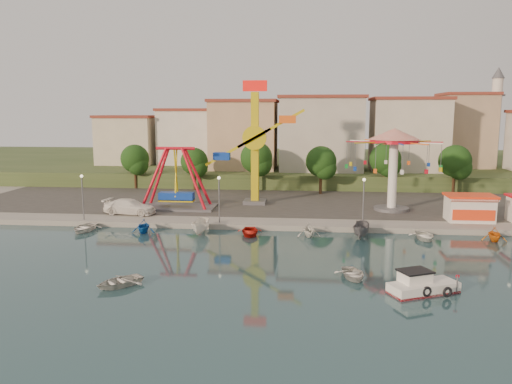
# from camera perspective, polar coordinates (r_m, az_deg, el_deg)

# --- Properties ---
(ground) EXTENTS (200.00, 200.00, 0.00)m
(ground) POSITION_cam_1_polar(r_m,az_deg,el_deg) (43.61, 3.38, -8.19)
(ground) COLOR #15313A
(ground) RESTS_ON ground
(quay_deck) EXTENTS (200.00, 100.00, 0.60)m
(quay_deck) POSITION_cam_1_polar(r_m,az_deg,el_deg) (104.40, 4.72, 2.11)
(quay_deck) COLOR #9E998E
(quay_deck) RESTS_ON ground
(asphalt_pad) EXTENTS (90.00, 28.00, 0.01)m
(asphalt_pad) POSITION_cam_1_polar(r_m,az_deg,el_deg) (72.69, 4.32, -0.70)
(asphalt_pad) COLOR #4C4944
(asphalt_pad) RESTS_ON quay_deck
(hill_terrace) EXTENTS (200.00, 60.00, 3.00)m
(hill_terrace) POSITION_cam_1_polar(r_m,az_deg,el_deg) (109.23, 4.77, 3.05)
(hill_terrace) COLOR #384C26
(hill_terrace) RESTS_ON ground
(pirate_ship_ride) EXTENTS (10.00, 5.00, 8.00)m
(pirate_ship_ride) POSITION_cam_1_polar(r_m,az_deg,el_deg) (65.12, -9.11, 1.43)
(pirate_ship_ride) COLOR #59595E
(pirate_ship_ride) RESTS_ON quay_deck
(kamikaze_tower) EXTENTS (8.90, 3.10, 16.50)m
(kamikaze_tower) POSITION_cam_1_polar(r_m,az_deg,el_deg) (66.96, 0.25, 5.15)
(kamikaze_tower) COLOR #59595E
(kamikaze_tower) RESTS_ON quay_deck
(wave_swinger) EXTENTS (11.60, 11.60, 10.40)m
(wave_swinger) POSITION_cam_1_polar(r_m,az_deg,el_deg) (64.86, 15.47, 4.57)
(wave_swinger) COLOR #59595E
(wave_swinger) RESTS_ON quay_deck
(booth_left) EXTENTS (5.40, 3.78, 3.08)m
(booth_left) POSITION_cam_1_polar(r_m,az_deg,el_deg) (62.04, 23.22, -1.66)
(booth_left) COLOR white
(booth_left) RESTS_ON quay_deck
(lamp_post_0) EXTENTS (0.14, 0.14, 5.00)m
(lamp_post_0) POSITION_cam_1_polar(r_m,az_deg,el_deg) (61.08, -19.18, -0.69)
(lamp_post_0) COLOR #59595E
(lamp_post_0) RESTS_ON quay_deck
(lamp_post_1) EXTENTS (0.14, 0.14, 5.00)m
(lamp_post_1) POSITION_cam_1_polar(r_m,az_deg,el_deg) (56.31, -4.22, -1.00)
(lamp_post_1) COLOR #59595E
(lamp_post_1) RESTS_ON quay_deck
(lamp_post_2) EXTENTS (0.14, 0.14, 5.00)m
(lamp_post_2) POSITION_cam_1_polar(r_m,az_deg,el_deg) (55.88, 12.17, -1.26)
(lamp_post_2) COLOR #59595E
(lamp_post_2) RESTS_ON quay_deck
(tree_0) EXTENTS (4.60, 4.60, 7.19)m
(tree_0) POSITION_cam_1_polar(r_m,az_deg,el_deg) (83.61, -13.68, 3.71)
(tree_0) COLOR #382314
(tree_0) RESTS_ON quay_deck
(tree_1) EXTENTS (4.35, 4.35, 6.80)m
(tree_1) POSITION_cam_1_polar(r_m,az_deg,el_deg) (80.18, -7.07, 3.48)
(tree_1) COLOR #382314
(tree_1) RESTS_ON quay_deck
(tree_2) EXTENTS (5.02, 5.02, 7.85)m
(tree_2) POSITION_cam_1_polar(r_m,az_deg,el_deg) (78.11, 0.05, 3.93)
(tree_2) COLOR #382314
(tree_2) RESTS_ON quay_deck
(tree_3) EXTENTS (4.68, 4.68, 7.32)m
(tree_3) POSITION_cam_1_polar(r_m,az_deg,el_deg) (76.38, 7.44, 3.47)
(tree_3) COLOR #382314
(tree_3) RESTS_ON quay_deck
(tree_4) EXTENTS (4.86, 4.86, 7.60)m
(tree_4) POSITION_cam_1_polar(r_m,az_deg,el_deg) (80.28, 14.54, 3.66)
(tree_4) COLOR #382314
(tree_4) RESTS_ON quay_deck
(tree_5) EXTENTS (4.83, 4.83, 7.54)m
(tree_5) POSITION_cam_1_polar(r_m,az_deg,el_deg) (80.69, 21.78, 3.30)
(tree_5) COLOR #382314
(tree_5) RESTS_ON quay_deck
(building_0) EXTENTS (9.26, 9.53, 11.87)m
(building_0) POSITION_cam_1_polar(r_m,az_deg,el_deg) (94.45, -16.19, 6.31)
(building_0) COLOR beige
(building_0) RESTS_ON hill_terrace
(building_1) EXTENTS (12.33, 9.01, 8.63)m
(building_1) POSITION_cam_1_polar(r_m,az_deg,el_deg) (95.93, -8.23, 5.64)
(building_1) COLOR silver
(building_1) RESTS_ON hill_terrace
(building_2) EXTENTS (11.95, 9.28, 11.23)m
(building_2) POSITION_cam_1_polar(r_m,az_deg,el_deg) (94.18, -0.33, 6.46)
(building_2) COLOR tan
(building_2) RESTS_ON hill_terrace
(building_3) EXTENTS (12.59, 10.50, 9.20)m
(building_3) POSITION_cam_1_polar(r_m,az_deg,el_deg) (90.67, 8.21, 5.62)
(building_3) COLOR beige
(building_3) RESTS_ON hill_terrace
(building_4) EXTENTS (10.75, 9.23, 9.24)m
(building_4) POSITION_cam_1_polar(r_m,az_deg,el_deg) (95.60, 16.24, 5.54)
(building_4) COLOR beige
(building_4) RESTS_ON hill_terrace
(building_5) EXTENTS (12.77, 10.96, 11.21)m
(building_5) POSITION_cam_1_polar(r_m,az_deg,el_deg) (97.09, 24.24, 5.74)
(building_5) COLOR tan
(building_5) RESTS_ON hill_terrace
(minaret) EXTENTS (2.80, 2.80, 18.00)m
(minaret) POSITION_cam_1_polar(r_m,az_deg,el_deg) (101.65, 25.69, 7.99)
(minaret) COLOR silver
(minaret) RESTS_ON hill_terrace
(cabin_motorboat) EXTENTS (5.44, 3.92, 1.80)m
(cabin_motorboat) POSITION_cam_1_polar(r_m,az_deg,el_deg) (38.68, 18.39, -10.19)
(cabin_motorboat) COLOR white
(cabin_motorboat) RESTS_ON ground
(rowboat_a) EXTENTS (3.07, 3.81, 0.70)m
(rowboat_a) POSITION_cam_1_polar(r_m,az_deg,el_deg) (40.56, 11.00, -9.17)
(rowboat_a) COLOR silver
(rowboat_a) RESTS_ON ground
(rowboat_b) EXTENTS (4.35, 4.43, 0.75)m
(rowboat_b) POSITION_cam_1_polar(r_m,az_deg,el_deg) (39.47, -15.37, -9.82)
(rowboat_b) COLOR beige
(rowboat_b) RESTS_ON ground
(van) EXTENTS (6.65, 3.33, 1.86)m
(van) POSITION_cam_1_polar(r_m,az_deg,el_deg) (62.95, -14.22, -1.64)
(van) COLOR white
(van) RESTS_ON quay_deck
(moored_boat_0) EXTENTS (3.18, 4.21, 0.82)m
(moored_boat_0) POSITION_cam_1_polar(r_m,az_deg,el_deg) (58.13, -19.04, -3.87)
(moored_boat_0) COLOR silver
(moored_boat_0) RESTS_ON ground
(moored_boat_1) EXTENTS (2.72, 3.08, 1.52)m
(moored_boat_1) POSITION_cam_1_polar(r_m,az_deg,el_deg) (55.61, -12.74, -3.79)
(moored_boat_1) COLOR #1455B0
(moored_boat_1) RESTS_ON ground
(moored_boat_2) EXTENTS (1.77, 4.23, 1.61)m
(moored_boat_2) POSITION_cam_1_polar(r_m,az_deg,el_deg) (53.97, -6.34, -3.97)
(moored_boat_2) COLOR silver
(moored_boat_2) RESTS_ON ground
(moored_boat_3) EXTENTS (3.04, 3.99, 0.77)m
(moored_boat_3) POSITION_cam_1_polar(r_m,az_deg,el_deg) (53.24, -0.73, -4.55)
(moored_boat_3) COLOR red
(moored_boat_3) RESTS_ON ground
(moored_boat_4) EXTENTS (2.84, 3.16, 1.48)m
(moored_boat_4) POSITION_cam_1_polar(r_m,az_deg,el_deg) (52.85, 6.06, -4.31)
(moored_boat_4) COLOR white
(moored_boat_4) RESTS_ON ground
(moored_boat_5) EXTENTS (2.48, 4.48, 1.63)m
(moored_boat_5) POSITION_cam_1_polar(r_m,az_deg,el_deg) (53.17, 11.96, -4.29)
(moored_boat_5) COLOR slate
(moored_boat_5) RESTS_ON ground
(moored_boat_6) EXTENTS (2.76, 3.78, 0.76)m
(moored_boat_6) POSITION_cam_1_polar(r_m,az_deg,el_deg) (54.37, 18.67, -4.76)
(moored_boat_6) COLOR white
(moored_boat_6) RESTS_ON ground
(moored_boat_7) EXTENTS (2.81, 3.13, 1.48)m
(moored_boat_7) POSITION_cam_1_polar(r_m,az_deg,el_deg) (56.27, 25.58, -4.34)
(moored_boat_7) COLOR orange
(moored_boat_7) RESTS_ON ground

